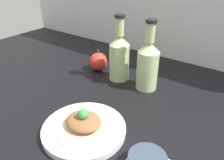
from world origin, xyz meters
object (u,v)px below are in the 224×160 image
at_px(cider_bottle_right, 148,64).
at_px(apple, 98,62).
at_px(plate, 84,128).
at_px(cider_bottle_left, 119,56).
at_px(plated_food, 84,122).

bearing_deg(cider_bottle_right, apple, 176.68).
bearing_deg(cider_bottle_right, plate, -94.55).
xyz_separation_m(plate, cider_bottle_left, (-0.10, 0.33, 0.09)).
bearing_deg(plated_food, cider_bottle_left, 107.14).
xyz_separation_m(plated_food, cider_bottle_right, (0.03, 0.33, 0.07)).
xyz_separation_m(cider_bottle_left, cider_bottle_right, (0.13, 0.00, 0.00)).
xyz_separation_m(plate, plated_food, (-0.00, 0.00, 0.02)).
distance_m(plated_food, cider_bottle_left, 0.35).
bearing_deg(plate, cider_bottle_left, 107.14).
relative_size(plated_food, cider_bottle_left, 0.66).
bearing_deg(cider_bottle_left, apple, 173.23).
bearing_deg(apple, cider_bottle_right, -3.32).
bearing_deg(apple, cider_bottle_left, -6.77).
relative_size(cider_bottle_left, cider_bottle_right, 1.00).
distance_m(cider_bottle_left, apple, 0.14).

